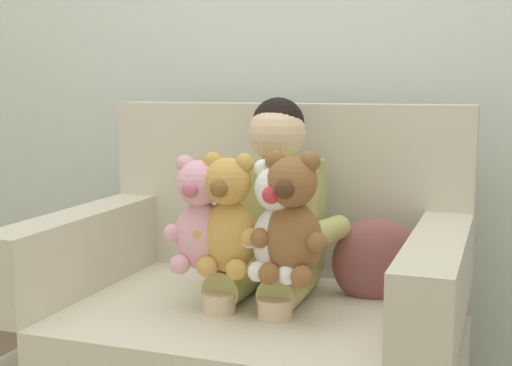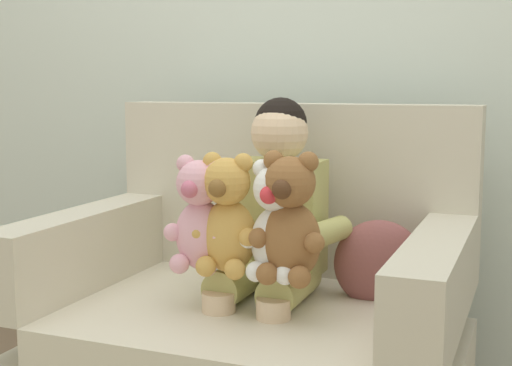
% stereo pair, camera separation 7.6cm
% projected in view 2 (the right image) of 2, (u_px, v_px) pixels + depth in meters
% --- Properties ---
extents(back_wall, '(6.00, 0.10, 2.60)m').
position_uv_depth(back_wall, '(322.00, 18.00, 2.56)').
color(back_wall, silver).
rests_on(back_wall, ground).
extents(armchair, '(1.19, 0.89, 1.00)m').
position_uv_depth(armchair, '(256.00, 337.00, 2.10)').
color(armchair, beige).
rests_on(armchair, ground).
extents(seated_child, '(0.45, 0.39, 0.82)m').
position_uv_depth(seated_child, '(271.00, 225.00, 2.06)').
color(seated_child, tan).
rests_on(seated_child, armchair).
extents(plush_white, '(0.19, 0.15, 0.32)m').
position_uv_depth(plush_white, '(277.00, 224.00, 1.85)').
color(plush_white, white).
rests_on(plush_white, armchair).
extents(plush_brown, '(0.20, 0.17, 0.34)m').
position_uv_depth(plush_brown, '(290.00, 221.00, 1.82)').
color(plush_brown, brown).
rests_on(plush_brown, armchair).
extents(plush_honey, '(0.20, 0.16, 0.33)m').
position_uv_depth(plush_honey, '(227.00, 218.00, 1.90)').
color(plush_honey, gold).
rests_on(plush_honey, armchair).
extents(plush_pink, '(0.19, 0.15, 0.32)m').
position_uv_depth(plush_pink, '(200.00, 217.00, 1.93)').
color(plush_pink, '#EAA8BC').
rests_on(plush_pink, armchair).
extents(throw_pillow, '(0.28, 0.17, 0.26)m').
position_uv_depth(throw_pillow, '(379.00, 264.00, 2.06)').
color(throw_pillow, '#8C4C4C').
rests_on(throw_pillow, armchair).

